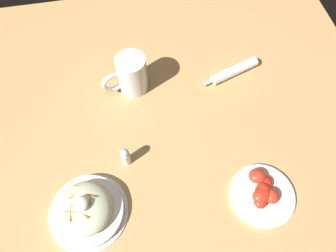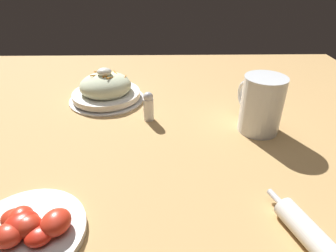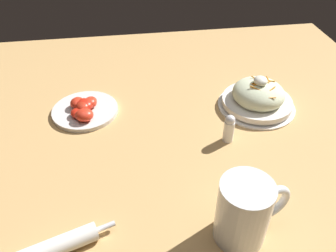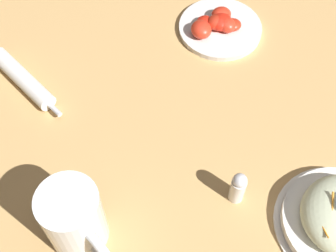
% 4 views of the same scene
% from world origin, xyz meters
% --- Properties ---
extents(ground_plane, '(1.43, 1.43, 0.00)m').
position_xyz_m(ground_plane, '(0.00, 0.00, 0.00)').
color(ground_plane, tan).
extents(salad_plate, '(0.22, 0.22, 0.10)m').
position_xyz_m(salad_plate, '(-0.17, 0.27, 0.03)').
color(salad_plate, white).
rests_on(salad_plate, ground_plane).
extents(beer_mug, '(0.10, 0.15, 0.14)m').
position_xyz_m(beer_mug, '(0.23, 0.09, 0.06)').
color(beer_mug, white).
rests_on(beer_mug, ground_plane).
extents(napkin_roll, '(0.09, 0.21, 0.04)m').
position_xyz_m(napkin_roll, '(0.22, -0.26, 0.02)').
color(napkin_roll, white).
rests_on(napkin_roll, ground_plane).
extents(tomato_plate, '(0.18, 0.18, 0.04)m').
position_xyz_m(tomato_plate, '(-0.21, -0.22, 0.02)').
color(tomato_plate, silver).
rests_on(tomato_plate, ground_plane).
extents(salt_shaker, '(0.03, 0.03, 0.08)m').
position_xyz_m(salt_shaker, '(-0.04, 0.15, 0.04)').
color(salt_shaker, white).
rests_on(salt_shaker, ground_plane).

